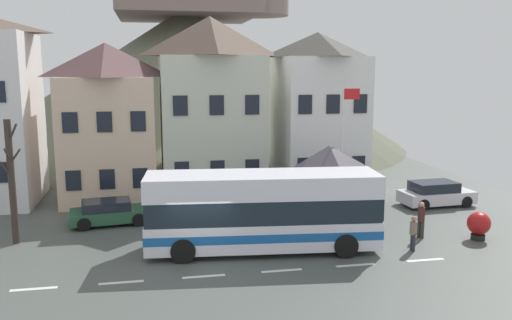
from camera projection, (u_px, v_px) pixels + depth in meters
name	position (u px, v px, depth m)	size (l,w,h in m)	color
ground_plane	(200.00, 263.00, 21.53)	(40.00, 60.00, 0.07)	#4B514C
townhouse_01	(108.00, 123.00, 31.09)	(5.28, 5.10, 9.11)	beige
townhouse_02	(211.00, 107.00, 32.47)	(5.99, 5.85, 10.70)	beige
townhouse_03	(316.00, 112.00, 34.04)	(5.01, 6.32, 9.88)	white
hilltop_castle	(189.00, 72.00, 52.85)	(42.48, 42.48, 22.48)	#5E614D
transit_bus	(263.00, 212.00, 22.61)	(9.97, 3.45, 3.35)	white
bus_shelter	(329.00, 159.00, 27.29)	(3.60, 3.60, 3.82)	#473D33
parked_car_00	(110.00, 212.00, 26.67)	(4.05, 2.22, 1.21)	#2A583A
parked_car_02	(436.00, 194.00, 30.29)	(4.17, 2.15, 1.37)	silver
parked_car_03	(312.00, 198.00, 29.18)	(4.62, 2.27, 1.43)	navy
pedestrian_00	(360.00, 208.00, 26.13)	(0.33, 0.33, 1.62)	black
pedestrian_01	(421.00, 219.00, 24.41)	(0.32, 0.35, 1.70)	#38332D
pedestrian_02	(413.00, 231.00, 22.71)	(0.31, 0.33, 1.52)	#2D2D38
public_bench	(345.00, 197.00, 30.37)	(1.73, 0.48, 0.87)	brown
flagpole	(343.00, 141.00, 28.07)	(0.95, 0.10, 6.71)	silver
harbour_buoy	(479.00, 224.00, 24.21)	(1.04, 1.04, 1.29)	black
bare_tree_00	(12.00, 180.00, 23.35)	(1.12, 1.34, 5.52)	#382D28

